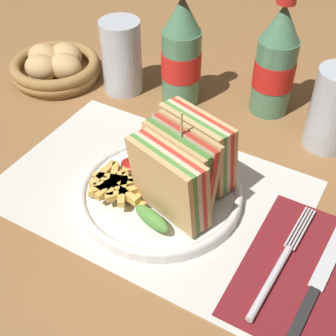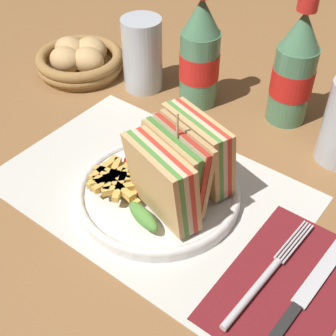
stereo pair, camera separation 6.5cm
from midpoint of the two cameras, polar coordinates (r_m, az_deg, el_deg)
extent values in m
plane|color=olive|center=(0.67, -4.98, -3.30)|extent=(4.00, 4.00, 0.00)
cube|color=silver|center=(0.67, -4.74, -2.89)|extent=(0.43, 0.29, 0.00)
cylinder|color=white|center=(0.66, -3.68, -3.27)|extent=(0.23, 0.23, 0.01)
torus|color=white|center=(0.65, -3.71, -2.84)|extent=(0.23, 0.23, 0.01)
cube|color=tan|center=(0.57, -4.12, -2.52)|extent=(0.11, 0.05, 0.11)
cube|color=#518E3D|center=(0.58, -3.57, -2.24)|extent=(0.11, 0.05, 0.11)
cube|color=beige|center=(0.58, -3.04, -1.95)|extent=(0.11, 0.05, 0.11)
cube|color=red|center=(0.58, -2.51, -1.68)|extent=(0.11, 0.05, 0.11)
cube|color=tan|center=(0.59, -1.98, -1.40)|extent=(0.11, 0.05, 0.11)
ellipsoid|color=#518E3D|center=(0.60, -5.09, -6.33)|extent=(0.06, 0.04, 0.02)
cube|color=tan|center=(0.59, -2.94, -1.00)|extent=(0.11, 0.05, 0.11)
cube|color=#518E3D|center=(0.59, -2.43, -0.61)|extent=(0.11, 0.05, 0.11)
cube|color=beige|center=(0.60, -1.92, -0.23)|extent=(0.11, 0.05, 0.11)
cube|color=red|center=(0.60, -1.42, 0.15)|extent=(0.11, 0.05, 0.11)
cube|color=tan|center=(0.60, -0.92, 0.53)|extent=(0.11, 0.05, 0.11)
ellipsoid|color=#518E3D|center=(0.62, -3.04, -3.93)|extent=(0.06, 0.04, 0.02)
cube|color=tan|center=(0.62, -0.10, 2.00)|extent=(0.11, 0.05, 0.11)
cube|color=#518E3D|center=(0.63, 0.37, 2.23)|extent=(0.11, 0.05, 0.11)
cube|color=beige|center=(0.63, 0.84, 2.46)|extent=(0.11, 0.05, 0.11)
cube|color=red|center=(0.63, 1.30, 2.68)|extent=(0.11, 0.05, 0.11)
cube|color=tan|center=(0.64, 1.76, 2.91)|extent=(0.11, 0.05, 0.11)
ellipsoid|color=#518E3D|center=(0.64, -1.14, -1.69)|extent=(0.06, 0.04, 0.02)
cylinder|color=tan|center=(0.59, -1.49, 1.24)|extent=(0.00, 0.00, 0.14)
cube|color=gold|center=(0.64, -9.41, -3.34)|extent=(0.07, 0.04, 0.01)
cube|color=gold|center=(0.65, -9.11, -2.13)|extent=(0.04, 0.04, 0.01)
cube|color=gold|center=(0.65, -9.72, -2.25)|extent=(0.06, 0.03, 0.01)
cube|color=gold|center=(0.67, -8.58, -0.62)|extent=(0.06, 0.04, 0.01)
cube|color=gold|center=(0.64, -8.04, -3.54)|extent=(0.07, 0.02, 0.01)
cube|color=gold|center=(0.63, -9.14, -2.68)|extent=(0.07, 0.02, 0.01)
cube|color=gold|center=(0.65, -9.63, -1.75)|extent=(0.02, 0.05, 0.01)
cube|color=gold|center=(0.63, -8.03, -3.06)|extent=(0.04, 0.05, 0.01)
cube|color=gold|center=(0.64, -10.05, -2.54)|extent=(0.02, 0.05, 0.01)
cube|color=gold|center=(0.64, -9.83, -2.01)|extent=(0.04, 0.04, 0.01)
cube|color=gold|center=(0.66, -10.70, -0.88)|extent=(0.01, 0.06, 0.01)
cube|color=gold|center=(0.65, -9.07, -1.49)|extent=(0.07, 0.03, 0.01)
cube|color=gold|center=(0.65, -9.58, -1.60)|extent=(0.04, 0.06, 0.01)
cube|color=gold|center=(0.64, -8.83, -2.27)|extent=(0.06, 0.06, 0.01)
cube|color=gold|center=(0.63, -8.42, -2.71)|extent=(0.04, 0.06, 0.01)
ellipsoid|color=maroon|center=(0.68, -7.15, 0.27)|extent=(0.03, 0.03, 0.01)
cube|color=maroon|center=(0.60, 12.87, -12.18)|extent=(0.14, 0.22, 0.00)
cylinder|color=silver|center=(0.57, 9.12, -13.69)|extent=(0.01, 0.12, 0.01)
cylinder|color=silver|center=(0.63, 12.52, -7.06)|extent=(0.01, 0.08, 0.00)
cylinder|color=silver|center=(0.63, 12.85, -7.20)|extent=(0.01, 0.08, 0.00)
cylinder|color=silver|center=(0.63, 13.18, -7.34)|extent=(0.01, 0.08, 0.00)
cylinder|color=silver|center=(0.63, 13.52, -7.48)|extent=(0.01, 0.08, 0.00)
cube|color=black|center=(0.56, 12.75, -17.33)|extent=(0.02, 0.08, 0.00)
cube|color=silver|center=(0.62, 16.51, -10.04)|extent=(0.02, 0.12, 0.00)
cylinder|color=#4C7F5B|center=(0.82, -0.71, 12.11)|extent=(0.07, 0.07, 0.13)
cylinder|color=red|center=(0.82, -0.71, 12.51)|extent=(0.07, 0.07, 0.05)
cone|color=#4C7F5B|center=(0.77, -0.77, 18.22)|extent=(0.06, 0.06, 0.06)
cylinder|color=#4C7F5B|center=(0.81, 10.44, 10.85)|extent=(0.07, 0.07, 0.13)
cylinder|color=red|center=(0.80, 10.50, 11.25)|extent=(0.07, 0.07, 0.05)
cone|color=#4C7F5B|center=(0.76, 11.36, 16.97)|extent=(0.06, 0.06, 0.06)
cylinder|color=silver|center=(0.75, 17.20, 6.75)|extent=(0.07, 0.07, 0.13)
cylinder|color=silver|center=(0.86, -7.89, 13.21)|extent=(0.07, 0.07, 0.13)
cylinder|color=black|center=(0.87, -7.73, 11.69)|extent=(0.06, 0.06, 0.08)
cylinder|color=olive|center=(0.94, -15.36, 10.74)|extent=(0.15, 0.15, 0.01)
torus|color=olive|center=(0.94, -15.48, 11.29)|extent=(0.17, 0.17, 0.02)
torus|color=olive|center=(0.93, -15.63, 12.01)|extent=(0.17, 0.17, 0.02)
ellipsoid|color=tan|center=(0.91, -14.48, 11.82)|extent=(0.06, 0.05, 0.05)
ellipsoid|color=tan|center=(0.94, -14.32, 13.07)|extent=(0.06, 0.05, 0.05)
ellipsoid|color=tan|center=(0.95, -16.86, 12.77)|extent=(0.06, 0.05, 0.05)
ellipsoid|color=tan|center=(0.92, -17.21, 11.56)|extent=(0.06, 0.05, 0.05)
camera|label=1|loc=(0.03, -92.87, -2.60)|focal=50.00mm
camera|label=2|loc=(0.03, 87.13, 2.60)|focal=50.00mm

